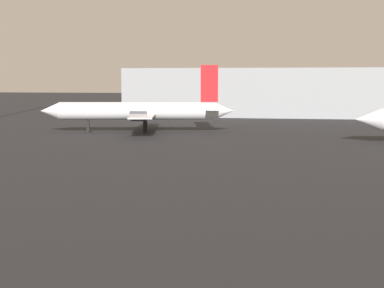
# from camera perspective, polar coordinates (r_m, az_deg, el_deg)

# --- Properties ---
(airplane_far_left) EXTENTS (28.23, 21.81, 9.85)m
(airplane_far_left) POSITION_cam_1_polar(r_m,az_deg,el_deg) (83.49, -5.27, 3.33)
(airplane_far_left) COLOR white
(airplane_far_left) RESTS_ON ground_plane
(terminal_building) EXTENTS (80.55, 22.36, 10.03)m
(terminal_building) POSITION_cam_1_polar(r_m,az_deg,el_deg) (125.27, 12.48, 5.10)
(terminal_building) COLOR #999EA3
(terminal_building) RESTS_ON ground_plane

